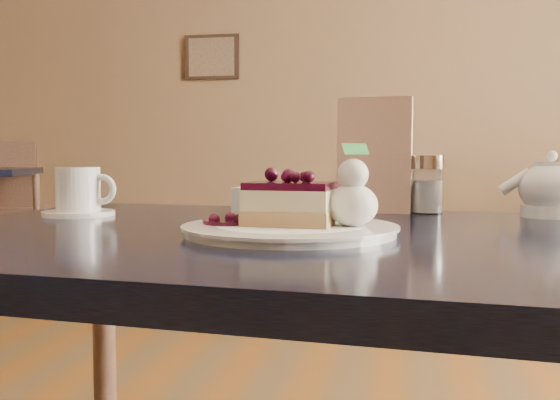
% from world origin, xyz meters
% --- Properties ---
extents(main_table, '(1.19, 0.85, 0.70)m').
position_xyz_m(main_table, '(0.03, 0.32, 0.63)').
color(main_table, black).
rests_on(main_table, ground).
extents(dessert_plate, '(0.27, 0.27, 0.01)m').
position_xyz_m(dessert_plate, '(0.03, 0.28, 0.71)').
color(dessert_plate, white).
rests_on(dessert_plate, main_table).
extents(cheesecake_slice, '(0.12, 0.09, 0.06)m').
position_xyz_m(cheesecake_slice, '(0.03, 0.28, 0.74)').
color(cheesecake_slice, '#B6814D').
rests_on(cheesecake_slice, dessert_plate).
extents(whipped_cream, '(0.06, 0.06, 0.06)m').
position_xyz_m(whipped_cream, '(0.11, 0.28, 0.74)').
color(whipped_cream, white).
rests_on(whipped_cream, dessert_plate).
extents(berry_sauce, '(0.08, 0.08, 0.01)m').
position_xyz_m(berry_sauce, '(-0.05, 0.28, 0.72)').
color(berry_sauce, '#39061E').
rests_on(berry_sauce, dessert_plate).
extents(coffee_set, '(0.13, 0.12, 0.08)m').
position_xyz_m(coffee_set, '(-0.37, 0.47, 0.74)').
color(coffee_set, white).
rests_on(coffee_set, main_table).
extents(tea_set, '(0.20, 0.25, 0.10)m').
position_xyz_m(tea_set, '(0.42, 0.56, 0.74)').
color(tea_set, white).
rests_on(tea_set, main_table).
extents(menu_card, '(0.13, 0.04, 0.21)m').
position_xyz_m(menu_card, '(0.12, 0.62, 0.81)').
color(menu_card, beige).
rests_on(menu_card, main_table).
extents(sugar_shaker, '(0.06, 0.06, 0.10)m').
position_xyz_m(sugar_shaker, '(0.21, 0.62, 0.76)').
color(sugar_shaker, white).
rests_on(sugar_shaker, main_table).
extents(napkin_stack, '(0.12, 0.12, 0.05)m').
position_xyz_m(napkin_stack, '(-0.06, 0.59, 0.73)').
color(napkin_stack, white).
rests_on(napkin_stack, main_table).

